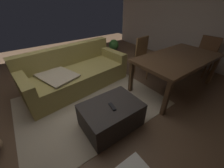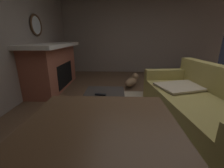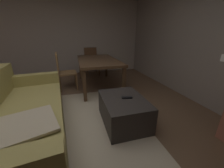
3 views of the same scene
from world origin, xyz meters
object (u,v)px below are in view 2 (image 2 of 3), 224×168
at_px(fireplace, 53,66).
at_px(couch, 201,105).
at_px(tv_remote, 101,94).
at_px(small_dog, 132,81).
at_px(round_wall_mirror, 36,25).
at_px(ottoman_coffee_table, 104,108).

bearing_deg(fireplace, couch, 60.71).
bearing_deg(tv_remote, small_dog, 168.83).
height_order(round_wall_mirror, ottoman_coffee_table, round_wall_mirror).
bearing_deg(couch, ottoman_coffee_table, -91.15).
bearing_deg(round_wall_mirror, small_dog, 91.07).
distance_m(fireplace, couch, 3.26).
relative_size(fireplace, ottoman_coffee_table, 2.33).
distance_m(fireplace, tv_remote, 2.06).
distance_m(ottoman_coffee_table, tv_remote, 0.23).
distance_m(round_wall_mirror, small_dog, 2.62).
bearing_deg(round_wall_mirror, fireplace, 90.00).
bearing_deg(fireplace, round_wall_mirror, -90.00).
xyz_separation_m(couch, small_dog, (-1.63, -0.86, -0.12)).
height_order(round_wall_mirror, small_dog, round_wall_mirror).
relative_size(round_wall_mirror, tv_remote, 3.07).
relative_size(fireplace, couch, 0.88).
bearing_deg(ottoman_coffee_table, round_wall_mirror, -132.91).
distance_m(fireplace, small_dog, 2.01).
bearing_deg(tv_remote, couch, 98.73).
bearing_deg(fireplace, ottoman_coffee_table, 41.75).
height_order(round_wall_mirror, couch, round_wall_mirror).
distance_m(ottoman_coffee_table, small_dog, 1.71).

